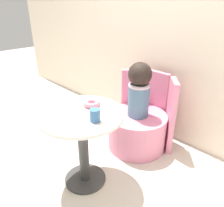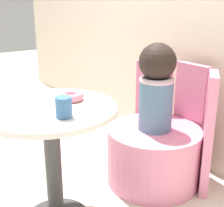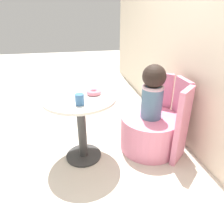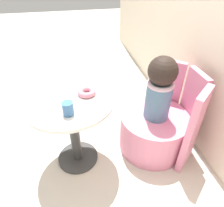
# 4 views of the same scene
# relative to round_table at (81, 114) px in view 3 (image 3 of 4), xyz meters

# --- Properties ---
(ground_plane) EXTENTS (12.00, 12.00, 0.00)m
(ground_plane) POSITION_rel_round_table_xyz_m (0.05, -0.00, -0.47)
(ground_plane) COLOR beige
(back_wall) EXTENTS (6.00, 0.06, 2.40)m
(back_wall) POSITION_rel_round_table_xyz_m (0.05, 1.13, 0.73)
(back_wall) COLOR beige
(back_wall) RESTS_ON ground_plane
(round_table) EXTENTS (0.64, 0.64, 0.64)m
(round_table) POSITION_rel_round_table_xyz_m (0.00, 0.00, 0.00)
(round_table) COLOR #333333
(round_table) RESTS_ON ground_plane
(tub_chair) EXTENTS (0.59, 0.59, 0.36)m
(tub_chair) POSITION_rel_round_table_xyz_m (-0.01, 0.68, -0.29)
(tub_chair) COLOR pink
(tub_chair) RESTS_ON ground_plane
(booth_backrest) EXTENTS (0.69, 0.25, 0.73)m
(booth_backrest) POSITION_rel_round_table_xyz_m (-0.01, 0.93, -0.11)
(booth_backrest) COLOR pink
(booth_backrest) RESTS_ON ground_plane
(child_figure) EXTENTS (0.22, 0.22, 0.53)m
(child_figure) POSITION_rel_round_table_xyz_m (-0.01, 0.68, 0.17)
(child_figure) COLOR slate
(child_figure) RESTS_ON tub_chair
(donut) EXTENTS (0.13, 0.13, 0.04)m
(donut) POSITION_rel_round_table_xyz_m (-0.03, 0.13, 0.19)
(donut) COLOR pink
(donut) RESTS_ON round_table
(cup) EXTENTS (0.07, 0.07, 0.09)m
(cup) POSITION_rel_round_table_xyz_m (0.17, -0.01, 0.22)
(cup) COLOR #386699
(cup) RESTS_ON round_table
(paper_napkin) EXTENTS (0.13, 0.13, 0.01)m
(paper_napkin) POSITION_rel_round_table_xyz_m (0.05, -0.18, 0.17)
(paper_napkin) COLOR white
(paper_napkin) RESTS_ON round_table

